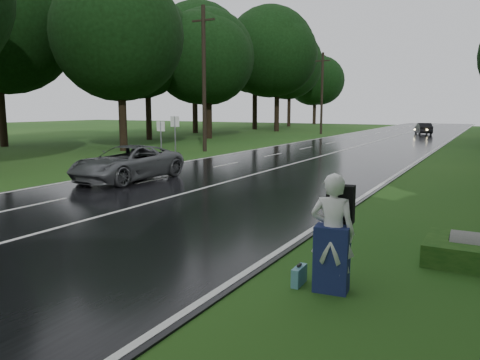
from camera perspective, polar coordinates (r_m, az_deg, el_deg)
name	(u,v)px	position (r m, az deg, el deg)	size (l,w,h in m)	color
ground	(45,233)	(12.72, -22.73, -5.98)	(160.00, 160.00, 0.00)	#234A15
road	(317,158)	(29.39, 9.36, 2.72)	(12.00, 140.00, 0.04)	black
lane_center	(317,157)	(29.39, 9.36, 2.77)	(0.12, 140.00, 0.01)	silver
grey_car	(127,163)	(20.35, -13.60, 2.03)	(2.43, 5.27, 1.46)	#4F5254
far_car	(423,129)	(57.94, 21.50, 5.87)	(1.38, 3.96, 1.31)	black
hitchhiker	(333,237)	(8.06, 11.29, -6.86)	(0.79, 0.73, 2.04)	silver
suitcase	(299,276)	(8.47, 7.23, -11.52)	(0.13, 0.47, 0.33)	teal
utility_pole_mid	(205,151)	(33.45, -4.32, 3.52)	(1.80, 0.28, 10.01)	black
utility_pole_far	(321,134)	(55.94, 9.85, 5.56)	(1.80, 0.28, 9.34)	black
road_sign_a	(162,162)	(27.40, -9.56, 2.24)	(0.55, 0.10, 2.31)	white
road_sign_b	(176,159)	(28.47, -7.87, 2.52)	(0.62, 0.10, 2.58)	white
tree_left_d	(124,151)	(34.87, -13.99, 3.50)	(9.00, 9.00, 14.07)	black
tree_left_e	(209,138)	(47.48, -3.84, 5.10)	(8.72, 8.72, 13.62)	black
tree_left_f	(276,131)	(61.65, 4.48, 5.96)	(11.11, 11.11, 17.35)	black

